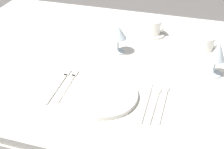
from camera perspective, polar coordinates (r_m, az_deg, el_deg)
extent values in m
cube|color=silver|center=(1.29, 2.93, 2.08)|extent=(1.80, 1.10, 0.04)
cube|color=silver|center=(1.81, 7.03, 8.43)|extent=(1.80, 0.01, 0.18)
cylinder|color=brown|center=(2.12, -15.84, 3.41)|extent=(0.07, 0.07, 0.70)
cylinder|color=white|center=(1.07, -1.80, -4.07)|extent=(0.26, 0.26, 0.02)
cube|color=beige|center=(1.13, -9.20, -2.66)|extent=(0.02, 0.18, 0.00)
cube|color=beige|center=(1.20, -7.43, 0.20)|extent=(0.02, 0.04, 0.00)
cube|color=beige|center=(1.13, -11.07, -2.75)|extent=(0.02, 0.19, 0.00)
cube|color=beige|center=(1.21, -8.96, 0.31)|extent=(0.02, 0.04, 0.00)
cube|color=beige|center=(1.04, 6.48, -6.20)|extent=(0.02, 0.19, 0.00)
cube|color=beige|center=(1.12, 7.53, -2.71)|extent=(0.02, 0.06, 0.00)
cube|color=beige|center=(1.04, 8.24, -6.50)|extent=(0.02, 0.18, 0.00)
ellipsoid|color=beige|center=(1.12, 9.27, -3.11)|extent=(0.03, 0.04, 0.01)
cube|color=beige|center=(1.05, 10.02, -6.20)|extent=(0.02, 0.19, 0.00)
ellipsoid|color=beige|center=(1.13, 10.89, -2.68)|extent=(0.03, 0.04, 0.01)
cylinder|color=white|center=(1.50, 8.12, 8.03)|extent=(0.12, 0.12, 0.01)
cylinder|color=white|center=(1.49, 8.24, 9.40)|extent=(0.08, 0.08, 0.07)
torus|color=white|center=(1.48, 9.71, 9.31)|extent=(0.05, 0.01, 0.05)
cylinder|color=white|center=(1.42, 17.74, 4.74)|extent=(0.13, 0.13, 0.01)
cylinder|color=white|center=(1.40, 18.02, 6.06)|extent=(0.08, 0.08, 0.06)
torus|color=white|center=(1.40, 19.74, 5.88)|extent=(0.05, 0.01, 0.05)
cylinder|color=silver|center=(1.26, 19.49, 0.30)|extent=(0.07, 0.07, 0.01)
cylinder|color=silver|center=(1.25, 19.81, 1.64)|extent=(0.01, 0.01, 0.07)
cone|color=silver|center=(1.21, 20.48, 4.46)|extent=(0.07, 0.07, 0.08)
cylinder|color=silver|center=(1.34, 1.19, 4.62)|extent=(0.06, 0.06, 0.01)
cylinder|color=silver|center=(1.32, 1.21, 6.02)|extent=(0.01, 0.01, 0.07)
cone|color=silver|center=(1.29, 1.24, 8.52)|extent=(0.08, 0.08, 0.06)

